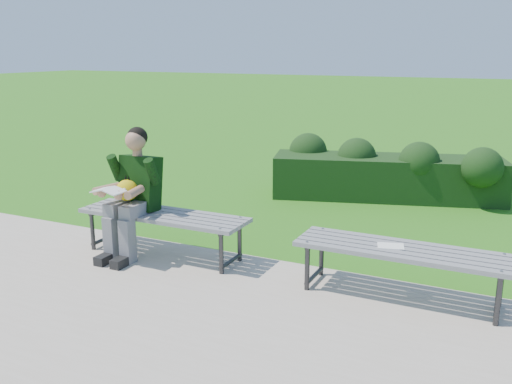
# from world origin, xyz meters

# --- Properties ---
(ground) EXTENTS (80.00, 80.00, 0.00)m
(ground) POSITION_xyz_m (0.00, 0.00, 0.00)
(ground) COLOR #226511
(ground) RESTS_ON ground
(walkway) EXTENTS (30.00, 3.50, 0.02)m
(walkway) POSITION_xyz_m (0.00, -1.75, 0.01)
(walkway) COLOR beige
(walkway) RESTS_ON ground
(hedge) EXTENTS (3.32, 1.67, 0.86)m
(hedge) POSITION_xyz_m (0.42, 3.04, 0.38)
(hedge) COLOR #1C4311
(hedge) RESTS_ON ground
(bench_left) EXTENTS (1.80, 0.50, 0.46)m
(bench_left) POSITION_xyz_m (-1.07, -0.37, 0.42)
(bench_left) COLOR slate
(bench_left) RESTS_ON walkway
(bench_right) EXTENTS (1.80, 0.50, 0.46)m
(bench_right) POSITION_xyz_m (1.35, -0.37, 0.42)
(bench_right) COLOR slate
(bench_right) RESTS_ON walkway
(seated_boy) EXTENTS (0.56, 0.76, 1.31)m
(seated_boy) POSITION_xyz_m (-1.37, -0.46, 0.71)
(seated_boy) COLOR gray
(seated_boy) RESTS_ON walkway
(paper_sheet) EXTENTS (0.25, 0.21, 0.01)m
(paper_sheet) POSITION_xyz_m (1.25, -0.37, 0.47)
(paper_sheet) COLOR white
(paper_sheet) RESTS_ON bench_right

